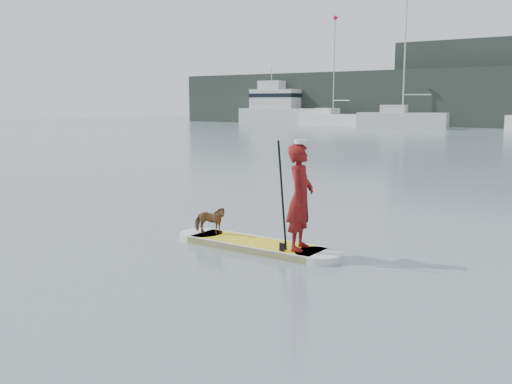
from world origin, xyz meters
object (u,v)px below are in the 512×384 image
Objects in this scene: paddler at (300,197)px; sailboat_c at (402,119)px; paddleboard at (256,245)px; motor_yacht_b at (279,108)px; sailboat_b at (332,118)px; dog at (210,220)px.

sailboat_c is (-15.01, 46.74, -0.09)m from paddler.
motor_yacht_b is at bearing 122.27° from paddleboard.
sailboat_b is (-23.44, 48.61, -0.18)m from paddler.
paddler is (0.89, -0.02, 0.93)m from paddleboard.
sailboat_b is at bearing 12.85° from paddler.
dog is at bearing -54.53° from sailboat_b.
sailboat_b reaches higher than paddleboard.
motor_yacht_b reaches higher than paddleboard.
sailboat_b is at bearing 157.67° from sailboat_c.
paddleboard is 1.29m from paddler.
motor_yacht_b reaches higher than dog.
paddler reaches higher than dog.
dog is 53.12m from sailboat_b.
dog is (-1.04, 0.02, 0.32)m from paddleboard.
dog is 0.06× the size of motor_yacht_b.
sailboat_c is at bearing -16.14° from motor_yacht_b.
paddleboard is 1.09m from dog.
motor_yacht_b is at bearing 179.60° from sailboat_b.
paddler is 53.97m from sailboat_b.
paddleboard is 48.82m from sailboat_c.
dog is at bearing 76.00° from paddler.
paddler is at bearing -82.06° from sailboat_c.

